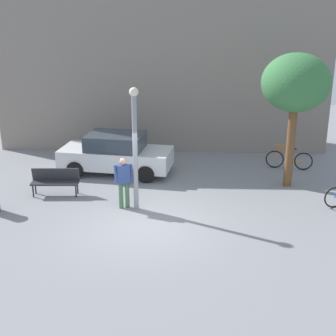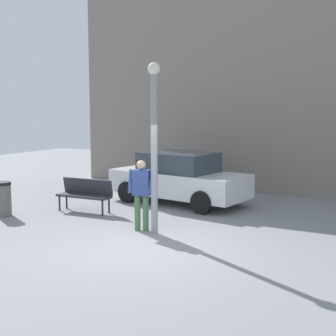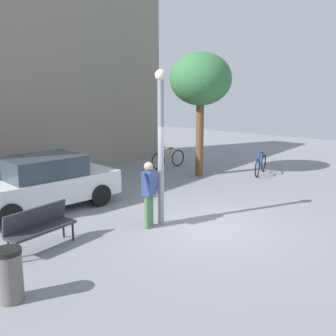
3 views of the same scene
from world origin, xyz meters
name	(u,v)px [view 1 (image 1 of 3)]	position (x,y,z in m)	size (l,w,h in m)	color
ground_plane	(148,225)	(0.00, 0.00, 0.00)	(36.00, 36.00, 0.00)	gray
building_facade	(162,64)	(0.00, 8.39, 3.67)	(14.31, 2.00, 7.34)	gray
lamppost	(135,142)	(-0.47, 1.15, 2.21)	(0.28, 0.28, 3.88)	gray
person_by_lamppost	(124,179)	(-0.86, 1.22, 0.97)	(0.63, 0.40, 1.67)	#47704C
park_bench	(55,179)	(-3.33, 2.24, 0.55)	(1.62, 0.55, 0.92)	#2D2D33
plaza_tree	(296,84)	(4.73, 3.42, 3.64)	(2.32, 2.32, 4.68)	brown
bicycle_orange	(289,160)	(5.13, 5.27, 0.38)	(1.78, 0.41, 0.97)	black
parked_car_white	(116,154)	(-1.59, 4.51, 0.77)	(4.40, 2.27, 1.55)	silver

